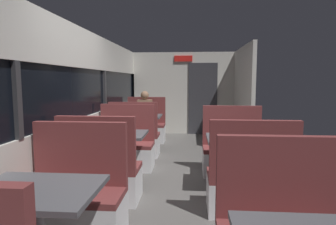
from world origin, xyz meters
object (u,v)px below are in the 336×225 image
bench_mid_window_facing_entry (126,149)px  bench_rear_aisle_facing_end (250,185)px  dining_table_near_window (36,202)px  bench_far_window_facing_end (135,140)px  bench_mid_window_facing_end (101,176)px  dining_table_far_window (141,120)px  seated_passenger (145,120)px  dining_table_mid_window (115,140)px  bench_far_window_facing_entry (146,128)px  bench_near_window_facing_entry (76,203)px  bench_rear_aisle_facing_entry (232,154)px  dining_table_rear_aisle (240,145)px

bench_mid_window_facing_entry → bench_rear_aisle_facing_end: bearing=-41.8°
bench_mid_window_facing_entry → dining_table_near_window: bearing=-90.0°
bench_far_window_facing_end → dining_table_near_window: bearing=-90.0°
bench_mid_window_facing_end → dining_table_far_window: bench_mid_window_facing_end is taller
dining_table_far_window → seated_passenger: (0.00, 0.63, -0.10)m
dining_table_near_window → dining_table_mid_window: bearing=90.0°
bench_far_window_facing_entry → seated_passenger: 0.22m
bench_near_window_facing_entry → bench_rear_aisle_facing_entry: size_ratio=1.00×
dining_table_far_window → seated_passenger: seated_passenger is taller
dining_table_far_window → dining_table_rear_aisle: same height
dining_table_near_window → seated_passenger: (0.00, 5.04, -0.10)m
bench_near_window_facing_entry → dining_table_far_window: bench_near_window_facing_entry is taller
dining_table_mid_window → bench_rear_aisle_facing_entry: 1.88m
bench_near_window_facing_entry → bench_rear_aisle_facing_end: size_ratio=1.00×
dining_table_far_window → seated_passenger: bearing=90.0°
bench_far_window_facing_end → dining_table_mid_window: bearing=-90.0°
dining_table_mid_window → bench_mid_window_facing_end: bearing=-90.0°
bench_far_window_facing_end → dining_table_rear_aisle: bench_far_window_facing_end is taller
dining_table_rear_aisle → bench_rear_aisle_facing_entry: bearing=90.0°
dining_table_near_window → bench_far_window_facing_entry: size_ratio=0.82×
dining_table_near_window → dining_table_rear_aisle: (1.79, 2.00, 0.00)m
dining_table_far_window → bench_far_window_facing_entry: size_ratio=0.82×
bench_rear_aisle_facing_entry → seated_passenger: size_ratio=0.87×
dining_table_mid_window → dining_table_far_window: same height
bench_mid_window_facing_entry → dining_table_rear_aisle: 2.03m
dining_table_mid_window → bench_mid_window_facing_entry: bearing=90.0°
dining_table_mid_window → dining_table_far_window: 2.20m
bench_rear_aisle_facing_end → bench_rear_aisle_facing_entry: (0.00, 1.40, 0.00)m
bench_rear_aisle_facing_end → bench_far_window_facing_end: bearing=126.7°
dining_table_far_window → seated_passenger: size_ratio=0.71×
dining_table_mid_window → dining_table_rear_aisle: 1.80m
bench_near_window_facing_entry → seated_passenger: bearing=90.0°
bench_rear_aisle_facing_end → seated_passenger: size_ratio=0.87×
bench_far_window_facing_end → bench_rear_aisle_facing_entry: (1.79, -1.01, 0.00)m
dining_table_near_window → bench_near_window_facing_entry: bearing=90.0°
dining_table_near_window → bench_mid_window_facing_entry: 2.92m
bench_rear_aisle_facing_end → bench_mid_window_facing_entry: bearing=138.2°
bench_rear_aisle_facing_end → dining_table_near_window: bearing=-143.9°
dining_table_near_window → seated_passenger: bearing=90.0°
seated_passenger → bench_far_window_facing_entry: bearing=90.0°
bench_near_window_facing_entry → bench_rear_aisle_facing_entry: 2.69m
bench_rear_aisle_facing_entry → seated_passenger: seated_passenger is taller
bench_mid_window_facing_end → dining_table_far_window: 2.92m
dining_table_mid_window → bench_mid_window_facing_end: 0.77m
bench_far_window_facing_end → dining_table_rear_aisle: size_ratio=1.22×
dining_table_far_window → bench_rear_aisle_facing_entry: size_ratio=0.82×
bench_rear_aisle_facing_end → bench_mid_window_facing_end: bearing=173.6°
bench_rear_aisle_facing_end → bench_far_window_facing_entry: bearing=115.2°
dining_table_near_window → bench_far_window_facing_entry: bearing=90.0°
bench_mid_window_facing_entry → bench_rear_aisle_facing_entry: bearing=-6.4°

